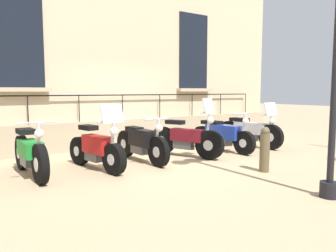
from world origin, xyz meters
name	(u,v)px	position (x,y,z in m)	size (l,w,h in m)	color
ground_plane	(159,157)	(0.00, 0.00, 0.00)	(60.00, 60.00, 0.00)	tan
building_facade	(115,26)	(-2.33, 0.00, 3.50)	(0.82, 12.24, 7.24)	#C6B28E
motorcycle_green	(30,154)	(0.12, -2.99, 0.43)	(2.08, 0.70, 1.09)	black
motorcycle_red	(97,149)	(0.32, -1.75, 0.42)	(1.89, 0.63, 1.36)	black
motorcycle_black	(141,143)	(0.19, -0.61, 0.43)	(2.04, 0.58, 1.04)	black
motorcycle_maroon	(186,139)	(0.30, 0.59, 0.43)	(1.94, 0.91, 1.44)	black
motorcycle_blue	(222,135)	(0.25, 1.86, 0.43)	(2.13, 0.74, 1.06)	black
motorcycle_white	(249,131)	(0.19, 3.00, 0.44)	(2.12, 0.66, 1.30)	black
bollard	(265,149)	(2.42, 0.93, 0.46)	(0.19, 0.19, 0.91)	brown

